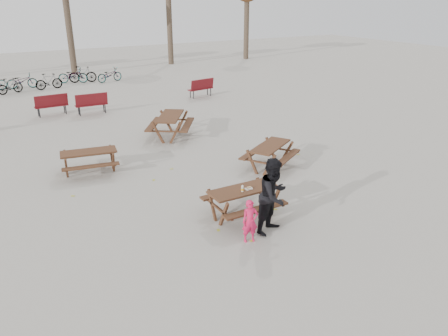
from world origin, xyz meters
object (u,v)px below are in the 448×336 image
main_picnic_table (243,196)px  child (250,221)px  picnic_table_north (90,162)px  picnic_table_east (270,156)px  soda_bottle (242,189)px  adult (274,196)px  picnic_table_far (171,126)px  food_tray (249,189)px

main_picnic_table → child: child is taller
picnic_table_north → picnic_table_east: bearing=-15.5°
soda_bottle → adult: size_ratio=0.09×
picnic_table_east → picnic_table_far: bearing=76.8°
food_tray → picnic_table_north: size_ratio=0.10×
food_tray → picnic_table_far: bearing=82.3°
picnic_table_east → food_tray: bearing=-165.3°
child → picnic_table_far: 8.51m
food_tray → picnic_table_far: 7.39m
soda_bottle → picnic_table_north: soda_bottle is taller
picnic_table_north → picnic_table_far: picnic_table_far is taller
child → picnic_table_north: 6.47m
picnic_table_far → soda_bottle: bearing=-155.5°
child → adult: 0.87m
soda_bottle → picnic_table_far: soda_bottle is taller
food_tray → picnic_table_far: picnic_table_far is taller
food_tray → picnic_table_far: size_ratio=0.09×
soda_bottle → picnic_table_north: bearing=117.1°
child → picnic_table_north: child is taller
main_picnic_table → child: (-0.53, -1.13, -0.06)m
picnic_table_east → picnic_table_north: bearing=124.0°
child → soda_bottle: bearing=81.9°
food_tray → adult: size_ratio=0.10×
main_picnic_table → picnic_table_far: (1.09, 7.23, -0.14)m
adult → picnic_table_north: adult is taller
child → picnic_table_east: child is taller
child → picnic_table_north: size_ratio=0.61×
soda_bottle → picnic_table_far: (1.19, 7.35, -0.40)m
soda_bottle → child: child is taller
food_tray → picnic_table_north: 5.79m
soda_bottle → child: size_ratio=0.16×
main_picnic_table → soda_bottle: size_ratio=10.59×
main_picnic_table → picnic_table_east: 3.61m
food_tray → picnic_table_east: size_ratio=0.10×
picnic_table_east → soda_bottle: bearing=-167.3°
adult → picnic_table_east: size_ratio=1.04×
soda_bottle → picnic_table_north: (-2.60, 5.08, -0.48)m
main_picnic_table → picnic_table_north: 5.65m
child → picnic_table_far: child is taller
adult → picnic_table_east: bearing=32.9°
child → adult: bearing=25.3°
food_tray → child: size_ratio=0.17×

